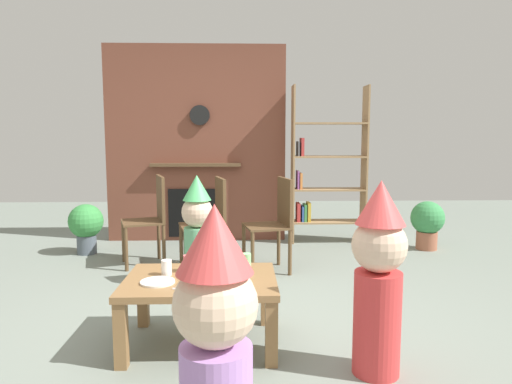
{
  "coord_description": "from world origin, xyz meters",
  "views": [
    {
      "loc": [
        0.04,
        -3.15,
        1.29
      ],
      "look_at": [
        0.15,
        0.4,
        0.86
      ],
      "focal_mm": 32.19,
      "sensor_mm": 36.0,
      "label": 1
    }
  ],
  "objects": [
    {
      "name": "birthday_cake_slice",
      "position": [
        -0.03,
        -0.28,
        0.46
      ],
      "size": [
        0.1,
        0.1,
        0.07
      ],
      "primitive_type": "cone",
      "color": "pink",
      "rests_on": "coffee_table"
    },
    {
      "name": "potted_plant_short",
      "position": [
        -1.68,
        1.89,
        0.33
      ],
      "size": [
        0.38,
        0.38,
        0.55
      ],
      "color": "#4C5660",
      "rests_on": "ground_plane"
    },
    {
      "name": "coffee_table",
      "position": [
        -0.22,
        -0.4,
        0.36
      ],
      "size": [
        0.93,
        0.67,
        0.42
      ],
      "color": "olive",
      "rests_on": "ground_plane"
    },
    {
      "name": "dining_chair_middle",
      "position": [
        -0.26,
        1.21,
        0.51
      ],
      "size": [
        0.48,
        0.48,
        0.9
      ],
      "rotation": [
        0.0,
        0.0,
        3.38
      ],
      "color": "brown",
      "rests_on": "ground_plane"
    },
    {
      "name": "paper_cup_near_left",
      "position": [
        0.07,
        -0.22,
        0.48
      ],
      "size": [
        0.06,
        0.06,
        0.11
      ],
      "primitive_type": "cylinder",
      "color": "#8CD18C",
      "rests_on": "coffee_table"
    },
    {
      "name": "child_by_the_chairs",
      "position": [
        -0.34,
        0.72,
        0.51
      ],
      "size": [
        0.27,
        0.27,
        0.97
      ],
      "rotation": [
        0.0,
        0.0,
        -1.46
      ],
      "color": "#66B27F",
      "rests_on": "ground_plane"
    },
    {
      "name": "dining_chair_right",
      "position": [
        0.36,
        1.17,
        0.51
      ],
      "size": [
        0.48,
        0.48,
        0.9
      ],
      "rotation": [
        0.0,
        0.0,
        3.36
      ],
      "color": "brown",
      "rests_on": "ground_plane"
    },
    {
      "name": "child_in_pink",
      "position": [
        0.77,
        -0.78,
        0.56
      ],
      "size": [
        0.29,
        0.29,
        1.06
      ],
      "rotation": [
        0.0,
        0.0,
        2.77
      ],
      "color": "#D13838",
      "rests_on": "ground_plane"
    },
    {
      "name": "paper_cup_center",
      "position": [
        -0.44,
        -0.33,
        0.47
      ],
      "size": [
        0.06,
        0.06,
        0.1
      ],
      "primitive_type": "cylinder",
      "color": "silver",
      "rests_on": "coffee_table"
    },
    {
      "name": "paper_cup_near_right",
      "position": [
        0.05,
        -0.49,
        0.48
      ],
      "size": [
        0.06,
        0.06,
        0.1
      ],
      "primitive_type": "cylinder",
      "color": "silver",
      "rests_on": "coffee_table"
    },
    {
      "name": "paper_cup_far_left",
      "position": [
        -0.3,
        -0.27,
        0.48
      ],
      "size": [
        0.07,
        0.07,
        0.11
      ],
      "primitive_type": "cylinder",
      "color": "#E5666B",
      "rests_on": "coffee_table"
    },
    {
      "name": "bookshelf",
      "position": [
        1.04,
        2.4,
        0.85
      ],
      "size": [
        0.9,
        0.28,
        1.9
      ],
      "color": "#9E7A51",
      "rests_on": "ground_plane"
    },
    {
      "name": "brick_fireplace_feature",
      "position": [
        -0.52,
        2.6,
        1.19
      ],
      "size": [
        2.2,
        0.28,
        2.4
      ],
      "color": "brown",
      "rests_on": "ground_plane"
    },
    {
      "name": "child_with_cone_hat",
      "position": [
        -0.05,
        -1.64,
        0.56
      ],
      "size": [
        0.3,
        0.3,
        1.07
      ],
      "rotation": [
        0.0,
        0.0,
        1.7
      ],
      "color": "#B27FCC",
      "rests_on": "ground_plane"
    },
    {
      "name": "potted_plant_tall",
      "position": [
        2.17,
        1.97,
        0.32
      ],
      "size": [
        0.38,
        0.38,
        0.56
      ],
      "color": "#9E5B42",
      "rests_on": "ground_plane"
    },
    {
      "name": "table_fork",
      "position": [
        -0.28,
        -0.61,
        0.43
      ],
      "size": [
        0.15,
        0.02,
        0.01
      ],
      "primitive_type": "cube",
      "rotation": [
        0.0,
        0.0,
        3.11
      ],
      "color": "silver",
      "rests_on": "coffee_table"
    },
    {
      "name": "paper_plate_front",
      "position": [
        -0.08,
        -0.57,
        0.43
      ],
      "size": [
        0.2,
        0.2,
        0.01
      ],
      "primitive_type": "cylinder",
      "color": "white",
      "rests_on": "coffee_table"
    },
    {
      "name": "ground_plane",
      "position": [
        0.0,
        0.0,
        0.0
      ],
      "size": [
        12.0,
        12.0,
        0.0
      ],
      "primitive_type": "plane",
      "color": "gray"
    },
    {
      "name": "paper_plate_rear",
      "position": [
        -0.46,
        -0.49,
        0.43
      ],
      "size": [
        0.21,
        0.21,
        0.01
      ],
      "primitive_type": "cylinder",
      "color": "white",
      "rests_on": "coffee_table"
    },
    {
      "name": "dining_chair_left",
      "position": [
        -0.87,
        1.45,
        0.51
      ],
      "size": [
        0.5,
        0.5,
        0.9
      ],
      "rotation": [
        0.0,
        0.0,
        3.46
      ],
      "color": "brown",
      "rests_on": "ground_plane"
    }
  ]
}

